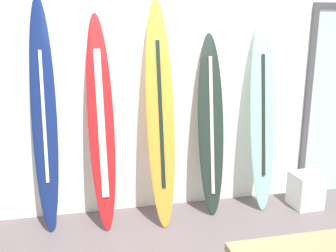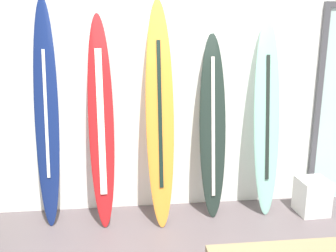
% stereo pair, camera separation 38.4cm
% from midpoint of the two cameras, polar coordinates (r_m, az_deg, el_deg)
% --- Properties ---
extents(wall_back, '(7.20, 0.20, 2.80)m').
position_cam_midpoint_polar(wall_back, '(4.12, -2.18, 6.86)').
color(wall_back, white).
rests_on(wall_back, ground).
extents(surfboard_navy, '(0.25, 0.39, 2.25)m').
position_cam_midpoint_polar(surfboard_navy, '(3.86, -20.74, 1.20)').
color(surfboard_navy, navy).
rests_on(surfboard_navy, ground).
extents(surfboard_crimson, '(0.27, 0.47, 2.09)m').
position_cam_midpoint_polar(surfboard_crimson, '(3.78, -12.82, 0.07)').
color(surfboard_crimson, red).
rests_on(surfboard_crimson, ground).
extents(surfboard_sunset, '(0.28, 0.53, 2.23)m').
position_cam_midpoint_polar(surfboard_sunset, '(3.77, -4.08, 1.45)').
color(surfboard_sunset, orange).
rests_on(surfboard_sunset, ground).
extents(surfboard_charcoal, '(0.29, 0.39, 1.90)m').
position_cam_midpoint_polar(surfboard_charcoal, '(3.99, 3.69, -0.01)').
color(surfboard_charcoal, '#1E2B25').
rests_on(surfboard_charcoal, ground).
extents(surfboard_seafoam, '(0.28, 0.37, 2.07)m').
position_cam_midpoint_polar(surfboard_seafoam, '(4.15, 11.32, 1.34)').
color(surfboard_seafoam, '#87C5B0').
rests_on(surfboard_seafoam, ground).
extents(display_block_left, '(0.32, 0.32, 0.38)m').
position_cam_midpoint_polar(display_block_left, '(4.51, 17.54, -9.14)').
color(display_block_left, white).
rests_on(display_block_left, ground).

